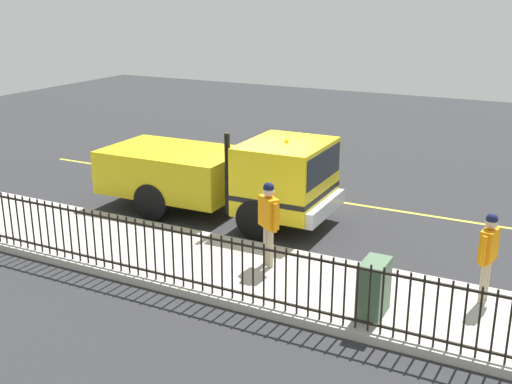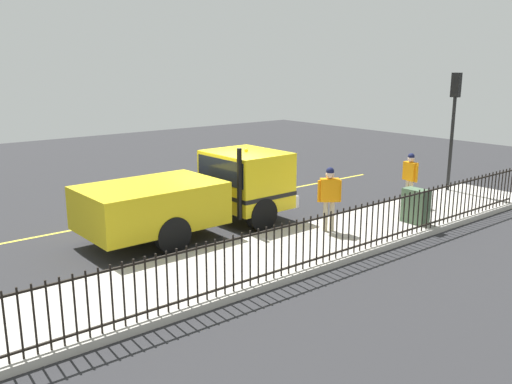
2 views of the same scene
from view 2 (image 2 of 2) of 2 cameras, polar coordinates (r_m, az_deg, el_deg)
name	(u,v)px [view 2 (image 2 of 2)]	position (r m, az deg, el deg)	size (l,w,h in m)	color
ground_plane	(225,225)	(16.14, -3.25, -3.45)	(44.18, 44.18, 0.00)	#2B2B2D
sidewalk_slab	(296,249)	(13.85, 4.26, -6.00)	(2.82, 20.08, 0.16)	#B7B2A8
lane_marking	(184,209)	(18.01, -7.57, -1.75)	(0.12, 18.07, 0.01)	yellow
work_truck	(205,190)	(15.34, -5.38, 0.20)	(2.47, 6.23, 2.46)	yellow
worker_standing	(329,192)	(14.83, 7.76, -0.04)	(0.49, 0.54, 1.79)	orange
pedestrian_distant	(410,173)	(18.28, 15.96, 1.92)	(0.62, 0.30, 1.70)	orange
iron_fence	(333,235)	(12.80, 8.17, -4.50)	(0.04, 17.10, 1.20)	black
traffic_light_near	(454,108)	(20.61, 20.19, 8.31)	(0.30, 0.22, 4.21)	black
utility_cabinet	(416,206)	(16.30, 16.49, -1.43)	(0.73, 0.42, 1.00)	#4C6B4C
traffic_cone	(200,204)	(17.32, -5.94, -1.26)	(0.44, 0.44, 0.62)	orange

